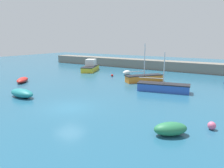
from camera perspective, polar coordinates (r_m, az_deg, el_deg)
The scene contains 11 objects.
ground_plane at distance 20.41m, azimuth -11.06°, elevation -6.33°, with size 120.00×120.00×0.20m, color #235B7A.
harbor_breakwater at distance 44.84m, azimuth 14.95°, elevation 4.65°, with size 59.10×3.18×1.83m, color slate.
open_tender_yellow at distance 33.97m, azimuth -22.35°, elevation 1.00°, with size 3.13×3.44×0.68m.
fishing_dinghy_green at distance 14.93m, azimuth 15.02°, elevation -11.24°, with size 2.45×2.38×0.86m.
dinghy_near_pier at distance 38.04m, azimuth 3.85°, elevation 3.01°, with size 1.09×1.88×0.78m.
sailboat_tall_mast at distance 32.08m, azimuth 8.36°, elevation 1.54°, with size 4.50×5.34×5.50m.
cabin_cruiser_white at distance 42.85m, azimuth -5.63°, elevation 4.53°, with size 4.66×6.66×2.23m.
sailboat_twin_hulled at distance 26.57m, azimuth 13.22°, elevation -0.83°, with size 6.26×2.93×4.65m.
rowboat_white_midwater at distance 25.29m, azimuth -22.48°, elevation -2.21°, with size 3.53×1.75×0.89m.
mooring_buoy_pink at distance 16.79m, azimuth 24.61°, elevation -9.85°, with size 0.56×0.56×0.56m, color #EA668C.
mooring_buoy_red at distance 36.29m, azimuth 0.04°, elevation 2.30°, with size 0.39×0.39×0.39m, color red.
Camera 1 is at (13.57, -13.90, 6.16)m, focal length 35.00 mm.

